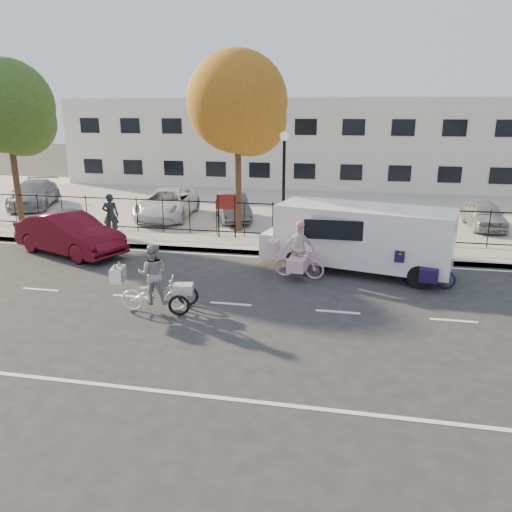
% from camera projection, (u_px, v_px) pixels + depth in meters
% --- Properties ---
extents(ground, '(120.00, 120.00, 0.00)m').
position_uv_depth(ground, '(231.00, 304.00, 14.13)').
color(ground, '#333334').
extents(road_markings, '(60.00, 9.52, 0.01)m').
position_uv_depth(road_markings, '(231.00, 304.00, 14.13)').
color(road_markings, silver).
rests_on(road_markings, ground).
extents(curb, '(60.00, 0.10, 0.15)m').
position_uv_depth(curb, '(263.00, 253.00, 18.86)').
color(curb, '#A8A399').
rests_on(curb, ground).
extents(sidewalk, '(60.00, 2.20, 0.15)m').
position_uv_depth(sidewalk, '(268.00, 246.00, 19.85)').
color(sidewalk, '#A8A399').
rests_on(sidewalk, ground).
extents(parking_lot, '(60.00, 15.60, 0.15)m').
position_uv_depth(parking_lot, '(295.00, 205.00, 28.22)').
color(parking_lot, '#A8A399').
rests_on(parking_lot, ground).
extents(iron_fence, '(58.00, 0.06, 1.50)m').
position_uv_depth(iron_fence, '(273.00, 220.00, 20.65)').
color(iron_fence, black).
rests_on(iron_fence, sidewalk).
extents(building, '(34.00, 10.00, 6.00)m').
position_uv_depth(building, '(312.00, 141.00, 36.80)').
color(building, silver).
rests_on(building, ground).
extents(lamppost, '(0.36, 0.36, 4.33)m').
position_uv_depth(lamppost, '(284.00, 167.00, 19.55)').
color(lamppost, black).
rests_on(lamppost, sidewalk).
extents(street_sign, '(0.85, 0.06, 1.80)m').
position_uv_depth(street_sign, '(227.00, 208.00, 20.47)').
color(street_sign, black).
rests_on(street_sign, sidewalk).
extents(zebra_trike, '(2.21, 1.13, 1.89)m').
position_uv_depth(zebra_trike, '(154.00, 285.00, 13.47)').
color(zebra_trike, white).
rests_on(zebra_trike, ground).
extents(unicorn_bike, '(1.92, 1.35, 1.91)m').
position_uv_depth(unicorn_bike, '(298.00, 257.00, 16.13)').
color(unicorn_bike, '#DBA6B1').
rests_on(unicorn_bike, ground).
extents(bull_bike, '(1.90, 1.31, 1.75)m').
position_uv_depth(bull_bike, '(427.00, 266.00, 15.29)').
color(bull_bike, '#101238').
rests_on(bull_bike, ground).
extents(white_van, '(6.63, 3.39, 2.22)m').
position_uv_depth(white_van, '(360.00, 236.00, 16.70)').
color(white_van, white).
rests_on(white_van, ground).
extents(red_sedan, '(4.95, 3.23, 1.54)m').
position_uv_depth(red_sedan, '(69.00, 234.00, 18.84)').
color(red_sedan, '#500916').
rests_on(red_sedan, ground).
extents(pedestrian, '(0.77, 0.65, 1.81)m').
position_uv_depth(pedestrian, '(111.00, 215.00, 20.77)').
color(pedestrian, black).
rests_on(pedestrian, sidewalk).
extents(lot_car_a, '(3.52, 5.20, 1.40)m').
position_uv_depth(lot_car_a, '(34.00, 194.00, 27.21)').
color(lot_car_a, '#93949A').
rests_on(lot_car_a, parking_lot).
extents(lot_car_b, '(2.77, 5.23, 1.40)m').
position_uv_depth(lot_car_b, '(167.00, 204.00, 24.44)').
color(lot_car_b, white).
rests_on(lot_car_b, parking_lot).
extents(lot_car_c, '(2.62, 3.98, 1.24)m').
position_uv_depth(lot_car_c, '(233.00, 207.00, 23.96)').
color(lot_car_c, '#54585C').
rests_on(lot_car_c, parking_lot).
extents(lot_car_d, '(1.50, 3.57, 1.21)m').
position_uv_depth(lot_car_d, '(484.00, 215.00, 22.35)').
color(lot_car_d, '#9CA0A4').
rests_on(lot_car_d, parking_lot).
extents(tree_west, '(4.07, 4.07, 7.46)m').
position_uv_depth(tree_west, '(11.00, 111.00, 21.74)').
color(tree_west, '#442D1D').
rests_on(tree_west, ground).
extents(tree_mid, '(4.19, 4.19, 7.69)m').
position_uv_depth(tree_mid, '(241.00, 107.00, 20.62)').
color(tree_mid, '#442D1D').
rests_on(tree_mid, ground).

